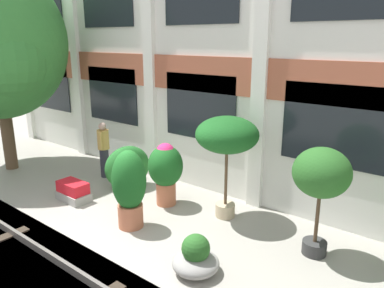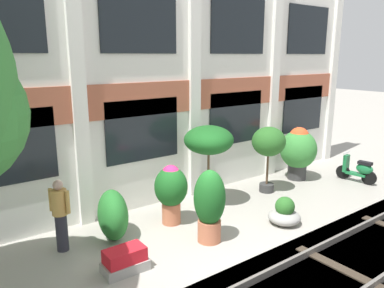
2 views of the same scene
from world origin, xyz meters
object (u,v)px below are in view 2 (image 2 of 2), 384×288
object	(u,v)px
potted_plant_terracotta_small	(269,144)
potted_plant_stone_basin	(298,150)
potted_plant_wide_bowl	(284,213)
potted_plant_low_pan	(209,142)
resident_by_doorway	(60,213)
scooter_near_curb	(358,170)
topiary_hedge	(113,215)
potted_plant_glazed_jar	(210,204)
potted_plant_fluted_column	(171,189)
potted_plant_square_trough	(125,261)

from	to	relation	value
potted_plant_terracotta_small	potted_plant_stone_basin	size ratio (longest dim) A/B	1.14
potted_plant_wide_bowl	potted_plant_low_pan	size ratio (longest dim) A/B	0.36
potted_plant_low_pan	resident_by_doorway	world-z (taller)	potted_plant_low_pan
scooter_near_curb	resident_by_doorway	bearing A→B (deg)	74.71
resident_by_doorway	topiary_hedge	bearing A→B (deg)	138.76
potted_plant_wide_bowl	scooter_near_curb	distance (m)	4.65
potted_plant_low_pan	potted_plant_glazed_jar	bearing A→B (deg)	-128.33
potted_plant_glazed_jar	topiary_hedge	size ratio (longest dim) A/B	1.34
potted_plant_terracotta_small	scooter_near_curb	size ratio (longest dim) A/B	1.53
potted_plant_wide_bowl	resident_by_doorway	world-z (taller)	resident_by_doorway
potted_plant_wide_bowl	potted_plant_low_pan	xyz separation A→B (m)	(-0.81, 2.13, 1.60)
potted_plant_glazed_jar	potted_plant_low_pan	world-z (taller)	potted_plant_low_pan
potted_plant_fluted_column	scooter_near_curb	size ratio (longest dim) A/B	1.13
potted_plant_square_trough	potted_plant_low_pan	world-z (taller)	potted_plant_low_pan
potted_plant_terracotta_small	potted_plant_stone_basin	distance (m)	1.90
potted_plant_terracotta_small	potted_plant_wide_bowl	distance (m)	2.68
potted_plant_fluted_column	resident_by_doorway	bearing A→B (deg)	174.03
potted_plant_fluted_column	potted_plant_glazed_jar	xyz separation A→B (m)	(0.18, -1.34, -0.00)
potted_plant_square_trough	scooter_near_curb	distance (m)	8.92
potted_plant_fluted_column	potted_plant_terracotta_small	xyz separation A→B (m)	(3.72, 0.11, 0.63)
potted_plant_fluted_column	potted_plant_square_trough	xyz separation A→B (m)	(-1.99, -1.31, -0.70)
potted_plant_square_trough	potted_plant_glazed_jar	bearing A→B (deg)	-0.64
potted_plant_square_trough	potted_plant_wide_bowl	size ratio (longest dim) A/B	1.10
potted_plant_stone_basin	topiary_hedge	bearing A→B (deg)	-178.33
potted_plant_stone_basin	resident_by_doorway	size ratio (longest dim) A/B	1.13
potted_plant_square_trough	topiary_hedge	distance (m)	1.56
potted_plant_stone_basin	potted_plant_low_pan	xyz separation A→B (m)	(-4.02, 0.00, 0.82)
potted_plant_wide_bowl	resident_by_doorway	distance (m)	5.48
potted_plant_glazed_jar	potted_plant_low_pan	bearing A→B (deg)	51.67
potted_plant_stone_basin	resident_by_doorway	distance (m)	8.26
potted_plant_terracotta_small	potted_plant_stone_basin	xyz separation A→B (m)	(1.82, 0.24, -0.50)
resident_by_doorway	topiary_hedge	distance (m)	1.21
potted_plant_stone_basin	scooter_near_curb	xyz separation A→B (m)	(1.39, -1.48, -0.63)
potted_plant_low_pan	potted_plant_wide_bowl	bearing A→B (deg)	-69.18
potted_plant_fluted_column	potted_plant_wide_bowl	distance (m)	3.00
potted_plant_fluted_column	potted_plant_square_trough	distance (m)	2.48
potted_plant_low_pan	topiary_hedge	world-z (taller)	potted_plant_low_pan
potted_plant_wide_bowl	potted_plant_stone_basin	xyz separation A→B (m)	(3.21, 2.13, 0.78)
potted_plant_glazed_jar	potted_plant_fluted_column	bearing A→B (deg)	97.59
potted_plant_low_pan	scooter_near_curb	bearing A→B (deg)	-15.32
potted_plant_fluted_column	scooter_near_curb	distance (m)	7.03
potted_plant_glazed_jar	potted_plant_wide_bowl	world-z (taller)	potted_plant_glazed_jar
potted_plant_square_trough	potted_plant_fluted_column	bearing A→B (deg)	33.43
potted_plant_fluted_column	potted_plant_terracotta_small	size ratio (longest dim) A/B	0.74
resident_by_doorway	topiary_hedge	world-z (taller)	resident_by_doorway
potted_plant_wide_bowl	potted_plant_terracotta_small	bearing A→B (deg)	53.49
potted_plant_stone_basin	potted_plant_low_pan	bearing A→B (deg)	179.94
potted_plant_fluted_column	topiary_hedge	world-z (taller)	potted_plant_fluted_column
potted_plant_square_trough	resident_by_doorway	xyz separation A→B (m)	(-0.73, 1.60, 0.65)
potted_plant_terracotta_small	potted_plant_wide_bowl	size ratio (longest dim) A/B	2.53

